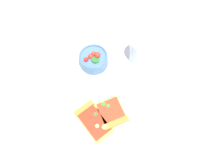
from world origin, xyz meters
TOP-DOWN VIEW (x-y plane):
  - ground_plane at (0.00, 0.00)m, footprint 2.40×2.40m
  - plate at (0.03, -0.05)m, footprint 0.25×0.25m
  - pizza_slice_near at (0.01, -0.08)m, footprint 0.16×0.13m
  - pizza_slice_far at (0.06, -0.03)m, footprint 0.14×0.14m
  - salad_bowl at (-0.11, 0.14)m, footprint 0.12×0.12m
  - soda_glass at (0.04, 0.25)m, footprint 0.08×0.08m

SIDE VIEW (x-z plane):
  - ground_plane at x=0.00m, z-range 0.00..0.00m
  - plate at x=0.03m, z-range 0.00..0.01m
  - pizza_slice_far at x=0.06m, z-range 0.01..0.03m
  - pizza_slice_near at x=0.01m, z-range 0.01..0.03m
  - salad_bowl at x=-0.11m, z-range -0.01..0.07m
  - soda_glass at x=0.04m, z-range 0.00..0.12m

